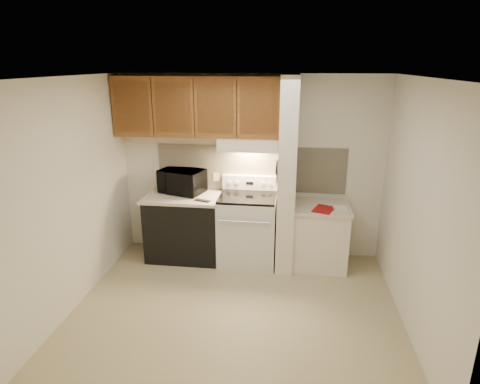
# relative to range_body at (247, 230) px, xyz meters

# --- Properties ---
(floor) EXTENTS (3.60, 3.60, 0.00)m
(floor) POSITION_rel_range_body_xyz_m (0.00, -1.16, -0.46)
(floor) COLOR tan
(floor) RESTS_ON ground
(ceiling) EXTENTS (3.60, 3.60, 0.00)m
(ceiling) POSITION_rel_range_body_xyz_m (0.00, -1.16, 2.04)
(ceiling) COLOR white
(ceiling) RESTS_ON wall_back
(wall_back) EXTENTS (3.60, 2.50, 0.02)m
(wall_back) POSITION_rel_range_body_xyz_m (0.00, 0.34, 0.79)
(wall_back) COLOR silver
(wall_back) RESTS_ON floor
(wall_left) EXTENTS (0.02, 3.00, 2.50)m
(wall_left) POSITION_rel_range_body_xyz_m (-1.80, -1.16, 0.79)
(wall_left) COLOR silver
(wall_left) RESTS_ON floor
(wall_right) EXTENTS (0.02, 3.00, 2.50)m
(wall_right) POSITION_rel_range_body_xyz_m (1.80, -1.16, 0.79)
(wall_right) COLOR silver
(wall_right) RESTS_ON floor
(backsplash) EXTENTS (2.60, 0.02, 0.63)m
(backsplash) POSITION_rel_range_body_xyz_m (0.00, 0.33, 0.78)
(backsplash) COLOR beige
(backsplash) RESTS_ON wall_back
(range_body) EXTENTS (0.76, 0.65, 0.92)m
(range_body) POSITION_rel_range_body_xyz_m (0.00, 0.00, 0.00)
(range_body) COLOR silver
(range_body) RESTS_ON floor
(oven_window) EXTENTS (0.50, 0.01, 0.30)m
(oven_window) POSITION_rel_range_body_xyz_m (0.00, -0.32, 0.04)
(oven_window) COLOR black
(oven_window) RESTS_ON range_body
(oven_handle) EXTENTS (0.65, 0.02, 0.02)m
(oven_handle) POSITION_rel_range_body_xyz_m (0.00, -0.35, 0.26)
(oven_handle) COLOR silver
(oven_handle) RESTS_ON range_body
(cooktop) EXTENTS (0.74, 0.64, 0.03)m
(cooktop) POSITION_rel_range_body_xyz_m (0.00, 0.00, 0.48)
(cooktop) COLOR black
(cooktop) RESTS_ON range_body
(range_backguard) EXTENTS (0.76, 0.08, 0.20)m
(range_backguard) POSITION_rel_range_body_xyz_m (0.00, 0.28, 0.59)
(range_backguard) COLOR silver
(range_backguard) RESTS_ON range_body
(range_display) EXTENTS (0.10, 0.01, 0.04)m
(range_display) POSITION_rel_range_body_xyz_m (0.00, 0.24, 0.59)
(range_display) COLOR black
(range_display) RESTS_ON range_backguard
(range_knob_left_outer) EXTENTS (0.05, 0.02, 0.05)m
(range_knob_left_outer) POSITION_rel_range_body_xyz_m (-0.28, 0.24, 0.59)
(range_knob_left_outer) COLOR silver
(range_knob_left_outer) RESTS_ON range_backguard
(range_knob_left_inner) EXTENTS (0.05, 0.02, 0.05)m
(range_knob_left_inner) POSITION_rel_range_body_xyz_m (-0.18, 0.24, 0.59)
(range_knob_left_inner) COLOR silver
(range_knob_left_inner) RESTS_ON range_backguard
(range_knob_right_inner) EXTENTS (0.05, 0.02, 0.05)m
(range_knob_right_inner) POSITION_rel_range_body_xyz_m (0.18, 0.24, 0.59)
(range_knob_right_inner) COLOR silver
(range_knob_right_inner) RESTS_ON range_backguard
(range_knob_right_outer) EXTENTS (0.05, 0.02, 0.05)m
(range_knob_right_outer) POSITION_rel_range_body_xyz_m (0.28, 0.24, 0.59)
(range_knob_right_outer) COLOR silver
(range_knob_right_outer) RESTS_ON range_backguard
(dishwasher_front) EXTENTS (1.00, 0.63, 0.87)m
(dishwasher_front) POSITION_rel_range_body_xyz_m (-0.88, 0.01, -0.03)
(dishwasher_front) COLOR black
(dishwasher_front) RESTS_ON floor
(left_countertop) EXTENTS (1.04, 0.67, 0.04)m
(left_countertop) POSITION_rel_range_body_xyz_m (-0.88, 0.01, 0.43)
(left_countertop) COLOR beige
(left_countertop) RESTS_ON dishwasher_front
(spoon_rest) EXTENTS (0.23, 0.13, 0.01)m
(spoon_rest) POSITION_rel_range_body_xyz_m (-0.57, -0.18, 0.46)
(spoon_rest) COLOR black
(spoon_rest) RESTS_ON left_countertop
(teal_jar) EXTENTS (0.10, 0.10, 0.10)m
(teal_jar) POSITION_rel_range_body_xyz_m (-0.83, 0.10, 0.50)
(teal_jar) COLOR #255D56
(teal_jar) RESTS_ON left_countertop
(outlet) EXTENTS (0.08, 0.01, 0.12)m
(outlet) POSITION_rel_range_body_xyz_m (-0.48, 0.32, 0.64)
(outlet) COLOR #F4E3D0
(outlet) RESTS_ON backsplash
(microwave) EXTENTS (0.67, 0.55, 0.32)m
(microwave) POSITION_rel_range_body_xyz_m (-0.93, 0.15, 0.61)
(microwave) COLOR black
(microwave) RESTS_ON left_countertop
(partition_pillar) EXTENTS (0.22, 0.70, 2.50)m
(partition_pillar) POSITION_rel_range_body_xyz_m (0.51, -0.01, 0.79)
(partition_pillar) COLOR #F1E6CC
(partition_pillar) RESTS_ON floor
(pillar_trim) EXTENTS (0.01, 0.70, 0.04)m
(pillar_trim) POSITION_rel_range_body_xyz_m (0.39, -0.01, 0.84)
(pillar_trim) COLOR brown
(pillar_trim) RESTS_ON partition_pillar
(knife_strip) EXTENTS (0.02, 0.42, 0.04)m
(knife_strip) POSITION_rel_range_body_xyz_m (0.39, -0.06, 0.86)
(knife_strip) COLOR black
(knife_strip) RESTS_ON partition_pillar
(knife_blade_a) EXTENTS (0.01, 0.03, 0.16)m
(knife_blade_a) POSITION_rel_range_body_xyz_m (0.38, -0.20, 0.76)
(knife_blade_a) COLOR silver
(knife_blade_a) RESTS_ON knife_strip
(knife_handle_a) EXTENTS (0.02, 0.02, 0.10)m
(knife_handle_a) POSITION_rel_range_body_xyz_m (0.38, -0.21, 0.91)
(knife_handle_a) COLOR black
(knife_handle_a) RESTS_ON knife_strip
(knife_blade_b) EXTENTS (0.01, 0.04, 0.18)m
(knife_blade_b) POSITION_rel_range_body_xyz_m (0.38, -0.13, 0.75)
(knife_blade_b) COLOR silver
(knife_blade_b) RESTS_ON knife_strip
(knife_handle_b) EXTENTS (0.02, 0.02, 0.10)m
(knife_handle_b) POSITION_rel_range_body_xyz_m (0.38, -0.14, 0.91)
(knife_handle_b) COLOR black
(knife_handle_b) RESTS_ON knife_strip
(knife_blade_c) EXTENTS (0.01, 0.04, 0.20)m
(knife_blade_c) POSITION_rel_range_body_xyz_m (0.38, -0.04, 0.74)
(knife_blade_c) COLOR silver
(knife_blade_c) RESTS_ON knife_strip
(knife_handle_c) EXTENTS (0.02, 0.02, 0.10)m
(knife_handle_c) POSITION_rel_range_body_xyz_m (0.38, -0.05, 0.91)
(knife_handle_c) COLOR black
(knife_handle_c) RESTS_ON knife_strip
(knife_blade_d) EXTENTS (0.01, 0.04, 0.16)m
(knife_blade_d) POSITION_rel_range_body_xyz_m (0.38, 0.03, 0.76)
(knife_blade_d) COLOR silver
(knife_blade_d) RESTS_ON knife_strip
(knife_handle_d) EXTENTS (0.02, 0.02, 0.10)m
(knife_handle_d) POSITION_rel_range_body_xyz_m (0.38, 0.01, 0.91)
(knife_handle_d) COLOR black
(knife_handle_d) RESTS_ON knife_strip
(knife_blade_e) EXTENTS (0.01, 0.04, 0.18)m
(knife_blade_e) POSITION_rel_range_body_xyz_m (0.38, 0.11, 0.75)
(knife_blade_e) COLOR silver
(knife_blade_e) RESTS_ON knife_strip
(knife_handle_e) EXTENTS (0.02, 0.02, 0.10)m
(knife_handle_e) POSITION_rel_range_body_xyz_m (0.38, 0.09, 0.91)
(knife_handle_e) COLOR black
(knife_handle_e) RESTS_ON knife_strip
(oven_mitt) EXTENTS (0.03, 0.10, 0.23)m
(oven_mitt) POSITION_rel_range_body_xyz_m (0.38, 0.17, 0.76)
(oven_mitt) COLOR gray
(oven_mitt) RESTS_ON partition_pillar
(right_cab_base) EXTENTS (0.70, 0.60, 0.81)m
(right_cab_base) POSITION_rel_range_body_xyz_m (0.97, -0.01, -0.06)
(right_cab_base) COLOR #F4E3D0
(right_cab_base) RESTS_ON floor
(right_countertop) EXTENTS (0.74, 0.64, 0.04)m
(right_countertop) POSITION_rel_range_body_xyz_m (0.97, -0.01, 0.37)
(right_countertop) COLOR beige
(right_countertop) RESTS_ON right_cab_base
(red_folder) EXTENTS (0.33, 0.38, 0.01)m
(red_folder) POSITION_rel_range_body_xyz_m (0.99, -0.14, 0.40)
(red_folder) COLOR maroon
(red_folder) RESTS_ON right_countertop
(white_box) EXTENTS (0.17, 0.14, 0.04)m
(white_box) POSITION_rel_range_body_xyz_m (1.19, -0.11, 0.41)
(white_box) COLOR white
(white_box) RESTS_ON right_countertop
(range_hood) EXTENTS (0.78, 0.44, 0.15)m
(range_hood) POSITION_rel_range_body_xyz_m (0.00, 0.12, 1.17)
(range_hood) COLOR #F4E3D0
(range_hood) RESTS_ON upper_cabinets
(hood_lip) EXTENTS (0.78, 0.04, 0.06)m
(hood_lip) POSITION_rel_range_body_xyz_m (0.00, -0.08, 1.12)
(hood_lip) COLOR #F4E3D0
(hood_lip) RESTS_ON range_hood
(upper_cabinets) EXTENTS (2.18, 0.33, 0.77)m
(upper_cabinets) POSITION_rel_range_body_xyz_m (-0.69, 0.17, 1.62)
(upper_cabinets) COLOR brown
(upper_cabinets) RESTS_ON wall_back
(cab_door_a) EXTENTS (0.46, 0.01, 0.63)m
(cab_door_a) POSITION_rel_range_body_xyz_m (-1.51, 0.01, 1.62)
(cab_door_a) COLOR brown
(cab_door_a) RESTS_ON upper_cabinets
(cab_gap_a) EXTENTS (0.01, 0.01, 0.73)m
(cab_gap_a) POSITION_rel_range_body_xyz_m (-1.23, 0.01, 1.62)
(cab_gap_a) COLOR black
(cab_gap_a) RESTS_ON upper_cabinets
(cab_door_b) EXTENTS (0.46, 0.01, 0.63)m
(cab_door_b) POSITION_rel_range_body_xyz_m (-0.96, 0.01, 1.62)
(cab_door_b) COLOR brown
(cab_door_b) RESTS_ON upper_cabinets
(cab_gap_b) EXTENTS (0.01, 0.01, 0.73)m
(cab_gap_b) POSITION_rel_range_body_xyz_m (-0.69, 0.01, 1.62)
(cab_gap_b) COLOR black
(cab_gap_b) RESTS_ON upper_cabinets
(cab_door_c) EXTENTS (0.46, 0.01, 0.63)m
(cab_door_c) POSITION_rel_range_body_xyz_m (-0.42, 0.01, 1.62)
(cab_door_c) COLOR brown
(cab_door_c) RESTS_ON upper_cabinets
(cab_gap_c) EXTENTS (0.01, 0.01, 0.73)m
(cab_gap_c) POSITION_rel_range_body_xyz_m (-0.14, 0.01, 1.62)
(cab_gap_c) COLOR black
(cab_gap_c) RESTS_ON upper_cabinets
(cab_door_d) EXTENTS (0.46, 0.01, 0.63)m
(cab_door_d) POSITION_rel_range_body_xyz_m (0.13, 0.01, 1.62)
(cab_door_d) COLOR brown
(cab_door_d) RESTS_ON upper_cabinets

